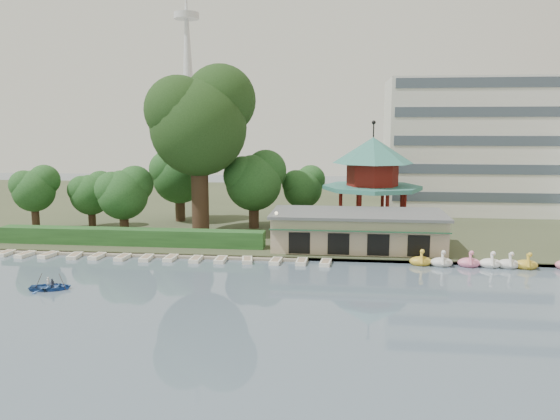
% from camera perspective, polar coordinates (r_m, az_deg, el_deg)
% --- Properties ---
extents(ground_plane, '(220.00, 220.00, 0.00)m').
position_cam_1_polar(ground_plane, '(39.95, -5.90, -11.06)').
color(ground_plane, slate).
rests_on(ground_plane, ground).
extents(shore, '(220.00, 70.00, 0.40)m').
position_cam_1_polar(shore, '(90.03, 1.20, 0.32)').
color(shore, '#424930').
rests_on(shore, ground).
extents(embankment, '(220.00, 0.60, 0.30)m').
position_cam_1_polar(embankment, '(56.21, -2.12, -4.96)').
color(embankment, gray).
rests_on(embankment, ground).
extents(dock, '(34.00, 1.60, 0.24)m').
position_cam_1_polar(dock, '(59.09, -13.75, -4.56)').
color(dock, gray).
rests_on(dock, ground).
extents(boathouse, '(18.60, 9.39, 3.90)m').
position_cam_1_polar(boathouse, '(59.71, 8.09, -2.04)').
color(boathouse, tan).
rests_on(boathouse, shore).
extents(pavilion, '(12.40, 12.40, 13.50)m').
position_cam_1_polar(pavilion, '(69.02, 9.63, 3.68)').
color(pavilion, tan).
rests_on(pavilion, shore).
extents(office_building, '(38.00, 18.00, 20.00)m').
position_cam_1_polar(office_building, '(89.14, 22.53, 5.72)').
color(office_building, silver).
rests_on(office_building, shore).
extents(broadcast_tower, '(8.00, 8.00, 96.00)m').
position_cam_1_polar(broadcast_tower, '(184.79, -9.63, 15.09)').
color(broadcast_tower, silver).
rests_on(broadcast_tower, ground).
extents(hedge, '(30.00, 2.00, 1.80)m').
position_cam_1_polar(hedge, '(62.91, -15.32, -2.71)').
color(hedge, '#265624').
rests_on(hedge, shore).
extents(lamp_post, '(0.36, 0.36, 4.28)m').
position_cam_1_polar(lamp_post, '(56.99, -0.39, -1.49)').
color(lamp_post, black).
rests_on(lamp_post, shore).
extents(big_tree, '(12.80, 11.92, 20.55)m').
position_cam_1_polar(big_tree, '(67.06, -8.36, 9.41)').
color(big_tree, '#3A281C').
rests_on(big_tree, shore).
extents(small_trees, '(38.72, 16.88, 10.58)m').
position_cam_1_polar(small_trees, '(72.15, -10.26, 2.94)').
color(small_trees, '#3A281C').
rests_on(small_trees, shore).
extents(swan_boats, '(22.41, 2.13, 1.92)m').
position_cam_1_polar(swan_boats, '(57.48, 24.07, -5.18)').
color(swan_boats, gold).
rests_on(swan_boats, ground).
extents(moored_rowboats, '(34.87, 2.71, 0.36)m').
position_cam_1_polar(moored_rowboats, '(57.15, -12.50, -4.91)').
color(moored_rowboats, white).
rests_on(moored_rowboats, ground).
extents(rowboat_with_passengers, '(5.32, 4.33, 2.01)m').
position_cam_1_polar(rowboat_with_passengers, '(49.70, -22.86, -7.13)').
color(rowboat_with_passengers, '#305BA3').
rests_on(rowboat_with_passengers, ground).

